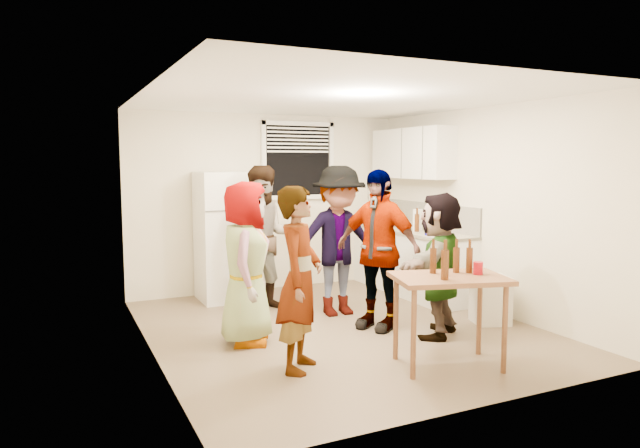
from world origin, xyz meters
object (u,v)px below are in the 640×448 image
beer_bottle_counter (417,232)px  guest_back_left (266,309)px  guest_grey (247,342)px  guest_stripe (300,369)px  wine_bottle (377,222)px  blue_cup (428,235)px  guest_back_right (338,314)px  red_cup (478,274)px  serving_table (447,366)px  refrigerator (225,236)px  beer_bottle_table (445,280)px  guest_orange (438,335)px  guest_black (377,328)px  trash_bin (490,301)px  kettle (393,226)px

beer_bottle_counter → guest_back_left: beer_bottle_counter is taller
guest_grey → guest_stripe: (0.19, -0.92, 0.00)m
wine_bottle → guest_stripe: wine_bottle is taller
blue_cup → guest_back_right: bearing=177.7°
guest_back_right → beer_bottle_counter: bearing=15.4°
beer_bottle_counter → red_cup: bearing=-112.6°
serving_table → guest_back_left: (-0.80, 2.56, 0.00)m
red_cup → guest_back_left: bearing=112.3°
red_cup → guest_grey: red_cup is taller
wine_bottle → blue_cup: (-0.23, -1.64, 0.00)m
wine_bottle → red_cup: wine_bottle is taller
refrigerator → beer_bottle_table: bearing=-74.4°
refrigerator → guest_orange: 3.11m
refrigerator → wine_bottle: bearing=6.1°
serving_table → red_cup: (0.27, -0.05, 0.82)m
red_cup → guest_back_left: (-1.07, 2.61, -0.82)m
blue_cup → red_cup: bearing=-114.4°
guest_black → serving_table: bearing=-29.0°
guest_back_left → trash_bin: bearing=-28.0°
beer_bottle_counter → guest_back_left: 2.26m
refrigerator → kettle: (2.40, -0.35, 0.05)m
refrigerator → serving_table: (1.10, -3.32, -0.85)m
blue_cup → trash_bin: size_ratio=0.23×
red_cup → refrigerator: bearing=112.2°
beer_bottle_counter → guest_orange: 1.93m
red_cup → guest_grey: size_ratio=0.07×
trash_bin → guest_back_left: bearing=141.8°
guest_back_right → wine_bottle: bearing=49.1°
blue_cup → guest_back_right: (-1.26, 0.05, -0.90)m
trash_bin → guest_black: size_ratio=0.31×
kettle → guest_back_left: 2.32m
serving_table → wine_bottle: bearing=68.6°
beer_bottle_table → red_cup: bearing=8.1°
beer_bottle_counter → red_cup: size_ratio=2.07×
serving_table → guest_black: (0.04, 1.30, 0.00)m
red_cup → guest_stripe: red_cup is taller
kettle → guest_stripe: 3.66m
blue_cup → guest_grey: 2.81m
refrigerator → guest_back_right: size_ratio=0.95×
serving_table → beer_bottle_table: (-0.14, -0.11, 0.82)m
kettle → blue_cup: (-0.13, -1.03, 0.00)m
refrigerator → guest_back_right: bearing=-52.7°
guest_stripe → guest_orange: guest_orange is taller
guest_black → guest_back_right: bearing=162.6°
blue_cup → beer_bottle_table: blue_cup is taller
red_cup → kettle: bearing=71.2°
guest_stripe → blue_cup: bearing=-21.2°
trash_bin → guest_back_right: (-1.39, 1.08, -0.25)m
guest_stripe → guest_black: size_ratio=0.92×
guest_back_right → blue_cup: bearing=-0.1°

